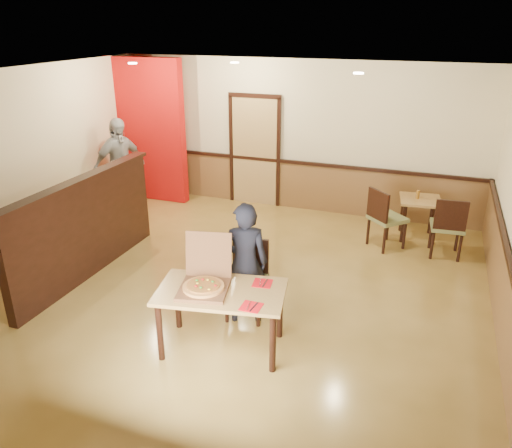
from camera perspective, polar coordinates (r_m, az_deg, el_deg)
The scene contains 26 objects.
floor at distance 6.92m, azimuth -3.88°, elevation -7.56°, with size 7.00×7.00×0.00m, color tan.
ceiling at distance 6.03m, azimuth -4.60°, elevation 16.13°, with size 7.00×7.00×0.00m, color black.
wall_back at distance 9.52m, azimuth 4.54°, elevation 9.93°, with size 7.00×7.00×0.00m, color #F4E7BF.
wall_left at distance 8.36m, azimuth -26.79°, elevation 5.80°, with size 7.00×7.00×0.00m, color #F4E7BF.
wainscot_back at distance 9.74m, azimuth 4.33°, elevation 4.43°, with size 7.00×0.04×0.90m, color brown.
chair_rail_back at distance 9.59m, azimuth 4.37°, elevation 7.07°, with size 7.00×0.06×0.06m, color black.
wainscot_right at distance 6.30m, azimuth 26.63°, elevation -8.70°, with size 0.04×7.00×0.90m, color brown.
chair_rail_right at distance 6.09m, azimuth 27.20°, elevation -4.87°, with size 0.06×7.00×0.06m, color black.
back_door at distance 9.80m, azimuth -0.13°, elevation 8.27°, with size 0.90×0.06×2.10m, color tan.
booth_partition at distance 7.43m, azimuth -18.93°, elevation -0.29°, with size 0.20×3.10×1.44m.
red_accent_panel at distance 10.24m, azimuth -12.34°, elevation 10.38°, with size 1.60×0.20×2.78m, color #B60E0D.
spot_a at distance 8.72m, azimuth -13.93°, elevation 17.41°, with size 0.14×0.14×0.02m, color #FFE0B2.
spot_b at distance 8.63m, azimuth -2.46°, elevation 17.96°, with size 0.14×0.14×0.02m, color #FFE0B2.
spot_c at distance 7.07m, azimuth 11.64°, elevation 16.54°, with size 0.14×0.14×0.02m, color #FFE0B2.
main_table at distance 5.50m, azimuth -3.99°, elevation -8.53°, with size 1.51×1.04×0.74m.
diner_chair at distance 6.17m, azimuth -0.95°, elevation -5.89°, with size 0.53×0.53×0.97m.
side_chair_left at distance 8.19m, azimuth 14.45°, elevation 0.87°, with size 0.69×0.69×0.99m.
side_chair_right at distance 8.16m, azimuth 21.10°, elevation -0.09°, with size 0.53×0.53×0.98m.
side_table at distance 8.74m, azimuth 18.16°, elevation 1.70°, with size 0.72×0.72×0.69m.
diner at distance 5.93m, azimuth -1.28°, elevation -4.53°, with size 0.56×0.37×1.53m, color black.
passerby at distance 9.71m, azimuth -15.30°, elevation 6.39°, with size 1.05×0.44×1.80m, color #9A9BA3.
pizza_box at distance 5.46m, azimuth -5.91°, elevation -6.71°, with size 0.64×0.71×0.55m.
pizza at distance 5.42m, azimuth -6.03°, elevation -7.15°, with size 0.45×0.45×0.03m, color #C68B48.
napkin_near at distance 5.14m, azimuth -0.56°, elevation -9.43°, with size 0.21×0.21×0.01m.
napkin_far at distance 5.56m, azimuth 0.74°, elevation -6.78°, with size 0.24×0.24×0.01m.
condiment at distance 8.66m, azimuth 18.01°, elevation 3.23°, with size 0.06×0.06×0.14m, color #8D5919.
Camera 1 is at (2.50, -5.45, 3.46)m, focal length 35.00 mm.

